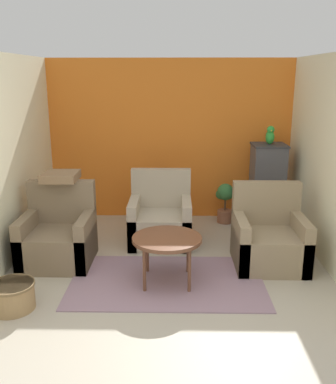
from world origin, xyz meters
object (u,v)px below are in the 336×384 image
at_px(armchair_left, 58,238).
at_px(armchair_right, 269,240).
at_px(armchair_middle, 160,220).
at_px(potted_plant, 225,200).
at_px(parrot, 270,136).
at_px(coffee_table, 167,241).
at_px(birdcage, 267,187).
at_px(wicker_basket, 12,295).

bearing_deg(armchair_left, armchair_right, -0.55).
height_order(armchair_left, armchair_middle, same).
bearing_deg(potted_plant, parrot, -14.11).
relative_size(coffee_table, potted_plant, 1.23).
distance_m(parrot, potted_plant, 1.17).
bearing_deg(potted_plant, armchair_right, -76.77).
distance_m(armchair_left, birdcage, 3.06).
xyz_separation_m(parrot, potted_plant, (-0.58, 0.15, -1.00)).
bearing_deg(armchair_right, coffee_table, -157.97).
bearing_deg(potted_plant, coffee_table, -113.03).
bearing_deg(armchair_middle, armchair_left, -150.45).
bearing_deg(wicker_basket, armchair_right, 21.83).
bearing_deg(armchair_right, parrot, 80.16).
bearing_deg(armchair_right, armchair_left, 179.45).
height_order(coffee_table, armchair_right, armchair_right).
xyz_separation_m(armchair_left, birdcage, (2.74, 1.32, 0.31)).
distance_m(birdcage, parrot, 0.75).
bearing_deg(parrot, armchair_middle, -157.32).
distance_m(armchair_middle, parrot, 1.97).
height_order(coffee_table, potted_plant, potted_plant).
bearing_deg(birdcage, armchair_right, -99.86).
xyz_separation_m(coffee_table, armchair_middle, (-0.11, 1.19, -0.18)).
bearing_deg(armchair_left, armchair_middle, 29.55).
bearing_deg(coffee_table, armchair_right, 22.03).
distance_m(armchair_right, armchair_middle, 1.48).
xyz_separation_m(coffee_table, wicker_basket, (-1.48, -0.59, -0.33)).
relative_size(coffee_table, parrot, 2.80).
distance_m(coffee_table, armchair_middle, 1.20).
bearing_deg(parrot, birdcage, -90.00).
bearing_deg(birdcage, armchair_left, -154.25).
height_order(parrot, potted_plant, parrot).
distance_m(coffee_table, armchair_right, 1.30).
relative_size(coffee_table, armchair_left, 0.79).
xyz_separation_m(armchair_right, wicker_basket, (-2.67, -1.07, -0.15)).
distance_m(armchair_middle, potted_plant, 1.24).
bearing_deg(potted_plant, armchair_middle, -140.37).
xyz_separation_m(coffee_table, birdcage, (1.42, 1.83, 0.13)).
relative_size(birdcage, parrot, 4.63).
distance_m(armchair_left, armchair_middle, 1.38).
distance_m(armchair_middle, wicker_basket, 2.24).
bearing_deg(armchair_right, wicker_basket, -158.17).
distance_m(parrot, wicker_basket, 3.97).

